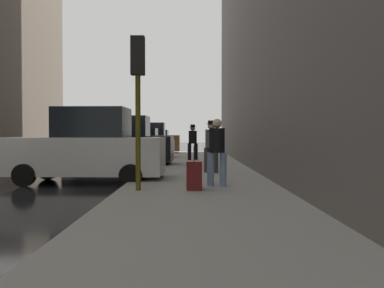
{
  "coord_description": "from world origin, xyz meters",
  "views": [
    {
      "loc": [
        5.77,
        -12.35,
        1.48
      ],
      "look_at": [
        5.8,
        6.72,
        1.02
      ],
      "focal_mm": 40.0,
      "sensor_mm": 36.0,
      "label": 1
    }
  ],
  "objects_px": {
    "parked_red_hatchback": "(137,145)",
    "parked_bronze_suv": "(147,140)",
    "fire_hydrant": "(163,154)",
    "parked_gray_coupe": "(154,141)",
    "pedestrian_with_fedora": "(192,141)",
    "duffel_bag": "(195,164)",
    "parked_white_van": "(87,149)",
    "traffic_light": "(137,79)",
    "pedestrian_in_jeans": "(216,148)",
    "pedestrian_with_beanie": "(210,144)",
    "parked_black_suv": "(120,144)",
    "rolling_suitcase": "(193,175)"
  },
  "relations": [
    {
      "from": "parked_gray_coupe",
      "to": "pedestrian_with_fedora",
      "type": "xyz_separation_m",
      "value": [
        3.16,
        -14.83,
        0.29
      ]
    },
    {
      "from": "traffic_light",
      "to": "duffel_bag",
      "type": "distance_m",
      "value": 7.47
    },
    {
      "from": "parked_black_suv",
      "to": "traffic_light",
      "type": "distance_m",
      "value": 9.08
    },
    {
      "from": "pedestrian_with_beanie",
      "to": "fire_hydrant",
      "type": "bearing_deg",
      "value": 109.47
    },
    {
      "from": "pedestrian_with_beanie",
      "to": "rolling_suitcase",
      "type": "relative_size",
      "value": 1.71
    },
    {
      "from": "parked_black_suv",
      "to": "parked_gray_coupe",
      "type": "relative_size",
      "value": 1.1
    },
    {
      "from": "parked_gray_coupe",
      "to": "rolling_suitcase",
      "type": "height_order",
      "value": "parked_gray_coupe"
    },
    {
      "from": "parked_gray_coupe",
      "to": "traffic_light",
      "type": "height_order",
      "value": "traffic_light"
    },
    {
      "from": "parked_bronze_suv",
      "to": "parked_red_hatchback",
      "type": "bearing_deg",
      "value": -90.0
    },
    {
      "from": "pedestrian_in_jeans",
      "to": "duffel_bag",
      "type": "height_order",
      "value": "pedestrian_in_jeans"
    },
    {
      "from": "parked_white_van",
      "to": "pedestrian_with_fedora",
      "type": "xyz_separation_m",
      "value": [
        3.16,
        8.17,
        0.1
      ]
    },
    {
      "from": "parked_black_suv",
      "to": "pedestrian_with_fedora",
      "type": "relative_size",
      "value": 2.62
    },
    {
      "from": "fire_hydrant",
      "to": "parked_white_van",
      "type": "bearing_deg",
      "value": -103.68
    },
    {
      "from": "pedestrian_with_fedora",
      "to": "pedestrian_with_beanie",
      "type": "xyz_separation_m",
      "value": [
        0.62,
        -6.34,
        0.0
      ]
    },
    {
      "from": "traffic_light",
      "to": "rolling_suitcase",
      "type": "relative_size",
      "value": 3.46
    },
    {
      "from": "traffic_light",
      "to": "duffel_bag",
      "type": "relative_size",
      "value": 8.18
    },
    {
      "from": "pedestrian_with_fedora",
      "to": "pedestrian_with_beanie",
      "type": "relative_size",
      "value": 1.0
    },
    {
      "from": "parked_white_van",
      "to": "traffic_light",
      "type": "relative_size",
      "value": 1.29
    },
    {
      "from": "parked_white_van",
      "to": "pedestrian_with_beanie",
      "type": "xyz_separation_m",
      "value": [
        3.78,
        1.83,
        0.1
      ]
    },
    {
      "from": "pedestrian_in_jeans",
      "to": "pedestrian_with_beanie",
      "type": "distance_m",
      "value": 3.72
    },
    {
      "from": "parked_gray_coupe",
      "to": "pedestrian_in_jeans",
      "type": "relative_size",
      "value": 2.48
    },
    {
      "from": "traffic_light",
      "to": "parked_gray_coupe",
      "type": "bearing_deg",
      "value": 94.12
    },
    {
      "from": "parked_white_van",
      "to": "parked_gray_coupe",
      "type": "bearing_deg",
      "value": 90.0
    },
    {
      "from": "parked_white_van",
      "to": "parked_gray_coupe",
      "type": "distance_m",
      "value": 23.0
    },
    {
      "from": "parked_gray_coupe",
      "to": "duffel_bag",
      "type": "height_order",
      "value": "parked_gray_coupe"
    },
    {
      "from": "parked_gray_coupe",
      "to": "pedestrian_with_fedora",
      "type": "bearing_deg",
      "value": -77.99
    },
    {
      "from": "fire_hydrant",
      "to": "parked_gray_coupe",
      "type": "bearing_deg",
      "value": 96.6
    },
    {
      "from": "parked_gray_coupe",
      "to": "parked_red_hatchback",
      "type": "bearing_deg",
      "value": -90.0
    },
    {
      "from": "parked_bronze_suv",
      "to": "parked_white_van",
      "type": "bearing_deg",
      "value": -90.0
    },
    {
      "from": "pedestrian_in_jeans",
      "to": "pedestrian_with_fedora",
      "type": "relative_size",
      "value": 0.96
    },
    {
      "from": "fire_hydrant",
      "to": "pedestrian_with_beanie",
      "type": "bearing_deg",
      "value": -70.53
    },
    {
      "from": "parked_white_van",
      "to": "pedestrian_in_jeans",
      "type": "bearing_deg",
      "value": -26.77
    },
    {
      "from": "parked_white_van",
      "to": "duffel_bag",
      "type": "height_order",
      "value": "parked_white_van"
    },
    {
      "from": "fire_hydrant",
      "to": "parked_bronze_suv",
      "type": "bearing_deg",
      "value": 100.24
    },
    {
      "from": "pedestrian_with_fedora",
      "to": "duffel_bag",
      "type": "relative_size",
      "value": 4.04
    },
    {
      "from": "parked_red_hatchback",
      "to": "pedestrian_in_jeans",
      "type": "bearing_deg",
      "value": -74.54
    },
    {
      "from": "parked_white_van",
      "to": "fire_hydrant",
      "type": "bearing_deg",
      "value": 76.32
    },
    {
      "from": "traffic_light",
      "to": "pedestrian_with_fedora",
      "type": "height_order",
      "value": "traffic_light"
    },
    {
      "from": "parked_black_suv",
      "to": "duffel_bag",
      "type": "relative_size",
      "value": 10.58
    },
    {
      "from": "fire_hydrant",
      "to": "pedestrian_in_jeans",
      "type": "height_order",
      "value": "pedestrian_in_jeans"
    },
    {
      "from": "parked_black_suv",
      "to": "parked_gray_coupe",
      "type": "xyz_separation_m",
      "value": [
        0.0,
        17.01,
        -0.18
      ]
    },
    {
      "from": "parked_bronze_suv",
      "to": "pedestrian_with_fedora",
      "type": "bearing_deg",
      "value": -71.11
    },
    {
      "from": "pedestrian_with_fedora",
      "to": "duffel_bag",
      "type": "xyz_separation_m",
      "value": [
        0.13,
        -3.99,
        -0.85
      ]
    },
    {
      "from": "pedestrian_with_beanie",
      "to": "duffel_bag",
      "type": "height_order",
      "value": "pedestrian_with_beanie"
    },
    {
      "from": "parked_bronze_suv",
      "to": "parked_gray_coupe",
      "type": "xyz_separation_m",
      "value": [
        0.0,
        5.61,
        -0.18
      ]
    },
    {
      "from": "duffel_bag",
      "to": "traffic_light",
      "type": "bearing_deg",
      "value": -101.71
    },
    {
      "from": "parked_white_van",
      "to": "parked_black_suv",
      "type": "distance_m",
      "value": 5.99
    },
    {
      "from": "parked_bronze_suv",
      "to": "pedestrian_with_fedora",
      "type": "xyz_separation_m",
      "value": [
        3.16,
        -9.22,
        0.1
      ]
    },
    {
      "from": "parked_red_hatchback",
      "to": "parked_bronze_suv",
      "type": "xyz_separation_m",
      "value": [
        -0.0,
        5.71,
        0.18
      ]
    },
    {
      "from": "parked_black_suv",
      "to": "fire_hydrant",
      "type": "height_order",
      "value": "parked_black_suv"
    }
  ]
}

